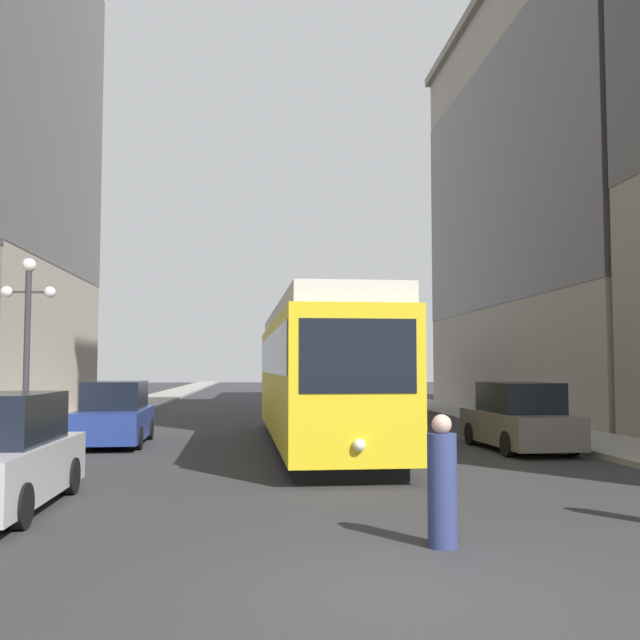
# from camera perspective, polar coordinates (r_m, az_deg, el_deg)

# --- Properties ---
(ground_plane) EXTENTS (200.00, 200.00, 0.00)m
(ground_plane) POSITION_cam_1_polar(r_m,az_deg,el_deg) (7.73, 6.69, -20.47)
(ground_plane) COLOR #303033
(sidewalk_left) EXTENTS (2.83, 120.00, 0.15)m
(sidewalk_left) POSITION_cam_1_polar(r_m,az_deg,el_deg) (47.79, -13.20, -6.19)
(sidewalk_left) COLOR gray
(sidewalk_left) RESTS_ON ground
(sidewalk_right) EXTENTS (2.83, 120.00, 0.15)m
(sidewalk_right) POSITION_cam_1_polar(r_m,az_deg,el_deg) (48.30, 6.75, -6.23)
(sidewalk_right) COLOR gray
(sidewalk_right) RESTS_ON ground
(streetcar) EXTENTS (3.00, 14.62, 3.89)m
(streetcar) POSITION_cam_1_polar(r_m,az_deg,el_deg) (20.71, -0.28, -4.07)
(streetcar) COLOR black
(streetcar) RESTS_ON ground
(transit_bus) EXTENTS (2.90, 11.14, 3.45)m
(transit_bus) POSITION_cam_1_polar(r_m,az_deg,el_deg) (35.40, 3.34, -4.16)
(transit_bus) COLOR black
(transit_bus) RESTS_ON ground
(parked_car_left_near) EXTENTS (2.02, 4.64, 1.82)m
(parked_car_left_near) POSITION_cam_1_polar(r_m,az_deg,el_deg) (22.04, -15.76, -7.18)
(parked_car_left_near) COLOR black
(parked_car_left_near) RESTS_ON ground
(parked_car_right_far) EXTENTS (2.02, 4.58, 1.82)m
(parked_car_right_far) POSITION_cam_1_polar(r_m,az_deg,el_deg) (20.52, 15.27, -7.45)
(parked_car_right_far) COLOR black
(parked_car_right_far) RESTS_ON ground
(pedestrian_crossing_near) EXTENTS (0.37, 0.37, 1.64)m
(pedestrian_crossing_near) POSITION_cam_1_polar(r_m,az_deg,el_deg) (9.43, 9.54, -12.61)
(pedestrian_crossing_near) COLOR navy
(pedestrian_crossing_near) RESTS_ON ground
(lamp_post_left_near) EXTENTS (1.41, 0.36, 4.94)m
(lamp_post_left_near) POSITION_cam_1_polar(r_m,az_deg,el_deg) (20.52, -21.91, -0.09)
(lamp_post_left_near) COLOR #333338
(lamp_post_left_near) RESTS_ON sidewalk_left
(building_right_midblock) EXTENTS (13.72, 23.70, 21.04)m
(building_right_midblock) POSITION_cam_1_polar(r_m,az_deg,el_deg) (39.28, 22.33, 9.21)
(building_right_midblock) COLOR #A89E8E
(building_right_midblock) RESTS_ON ground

